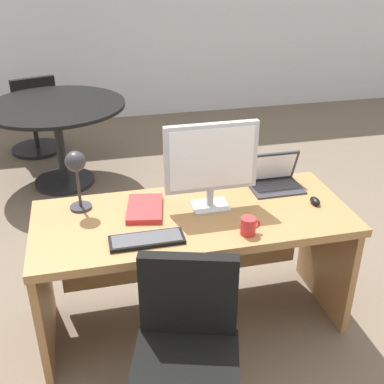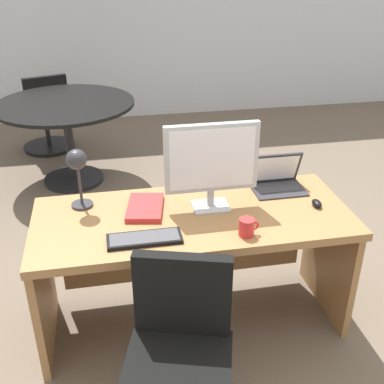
{
  "view_description": "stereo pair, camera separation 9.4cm",
  "coord_description": "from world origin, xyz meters",
  "px_view_note": "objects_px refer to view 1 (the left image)",
  "views": [
    {
      "loc": [
        -0.52,
        -2.19,
        2.06
      ],
      "look_at": [
        0.0,
        0.04,
        0.87
      ],
      "focal_mm": 44.9,
      "sensor_mm": 36.0,
      "label": 1
    },
    {
      "loc": [
        -0.43,
        -2.21,
        2.06
      ],
      "look_at": [
        0.0,
        0.04,
        0.87
      ],
      "focal_mm": 44.9,
      "sensor_mm": 36.0,
      "label": 2
    }
  ],
  "objects_px": {
    "keyboard": "(147,240)",
    "meeting_chair_near": "(35,121)",
    "laptop": "(274,176)",
    "book": "(145,209)",
    "monitor": "(211,160)",
    "mouse": "(315,201)",
    "office_chair": "(186,373)",
    "desk_lamp": "(76,169)",
    "meeting_table": "(57,124)",
    "coffee_mug": "(249,226)",
    "desk": "(192,241)"
  },
  "relations": [
    {
      "from": "laptop",
      "to": "meeting_chair_near",
      "type": "distance_m",
      "value": 3.2
    },
    {
      "from": "coffee_mug",
      "to": "meeting_table",
      "type": "height_order",
      "value": "coffee_mug"
    },
    {
      "from": "desk_lamp",
      "to": "office_chair",
      "type": "xyz_separation_m",
      "value": [
        0.39,
        -0.9,
        -0.64
      ]
    },
    {
      "from": "keyboard",
      "to": "coffee_mug",
      "type": "height_order",
      "value": "coffee_mug"
    },
    {
      "from": "desk_lamp",
      "to": "meeting_table",
      "type": "xyz_separation_m",
      "value": [
        -0.18,
        1.93,
        -0.4
      ]
    },
    {
      "from": "coffee_mug",
      "to": "meeting_chair_near",
      "type": "bearing_deg",
      "value": 111.5
    },
    {
      "from": "mouse",
      "to": "meeting_chair_near",
      "type": "bearing_deg",
      "value": 120.01
    },
    {
      "from": "desk",
      "to": "keyboard",
      "type": "bearing_deg",
      "value": -138.98
    },
    {
      "from": "mouse",
      "to": "office_chair",
      "type": "relative_size",
      "value": 0.1
    },
    {
      "from": "office_chair",
      "to": "keyboard",
      "type": "bearing_deg",
      "value": 99.55
    },
    {
      "from": "monitor",
      "to": "desk_lamp",
      "type": "relative_size",
      "value": 1.44
    },
    {
      "from": "desk_lamp",
      "to": "meeting_table",
      "type": "distance_m",
      "value": 1.98
    },
    {
      "from": "keyboard",
      "to": "meeting_table",
      "type": "height_order",
      "value": "meeting_table"
    },
    {
      "from": "desk",
      "to": "meeting_chair_near",
      "type": "distance_m",
      "value": 3.11
    },
    {
      "from": "office_chair",
      "to": "meeting_chair_near",
      "type": "bearing_deg",
      "value": 102.89
    },
    {
      "from": "desk_lamp",
      "to": "book",
      "type": "xyz_separation_m",
      "value": [
        0.34,
        -0.09,
        -0.24
      ]
    },
    {
      "from": "laptop",
      "to": "meeting_chair_near",
      "type": "relative_size",
      "value": 0.36
    },
    {
      "from": "monitor",
      "to": "laptop",
      "type": "xyz_separation_m",
      "value": [
        0.44,
        0.17,
        -0.22
      ]
    },
    {
      "from": "keyboard",
      "to": "mouse",
      "type": "height_order",
      "value": "mouse"
    },
    {
      "from": "meeting_chair_near",
      "to": "desk",
      "type": "bearing_deg",
      "value": -70.39
    },
    {
      "from": "mouse",
      "to": "desk_lamp",
      "type": "xyz_separation_m",
      "value": [
        -1.29,
        0.23,
        0.23
      ]
    },
    {
      "from": "book",
      "to": "laptop",
      "type": "bearing_deg",
      "value": 9.48
    },
    {
      "from": "keyboard",
      "to": "desk",
      "type": "bearing_deg",
      "value": 41.02
    },
    {
      "from": "laptop",
      "to": "book",
      "type": "xyz_separation_m",
      "value": [
        -0.8,
        -0.13,
        -0.05
      ]
    },
    {
      "from": "keyboard",
      "to": "desk_lamp",
      "type": "relative_size",
      "value": 1.06
    },
    {
      "from": "keyboard",
      "to": "laptop",
      "type": "bearing_deg",
      "value": 27.64
    },
    {
      "from": "desk_lamp",
      "to": "meeting_chair_near",
      "type": "bearing_deg",
      "value": 99.19
    },
    {
      "from": "keyboard",
      "to": "meeting_table",
      "type": "relative_size",
      "value": 0.3
    },
    {
      "from": "desk_lamp",
      "to": "meeting_chair_near",
      "type": "relative_size",
      "value": 0.41
    },
    {
      "from": "keyboard",
      "to": "mouse",
      "type": "relative_size",
      "value": 4.38
    },
    {
      "from": "mouse",
      "to": "desk_lamp",
      "type": "bearing_deg",
      "value": 169.97
    },
    {
      "from": "monitor",
      "to": "mouse",
      "type": "distance_m",
      "value": 0.65
    },
    {
      "from": "desk",
      "to": "meeting_table",
      "type": "relative_size",
      "value": 1.38
    },
    {
      "from": "coffee_mug",
      "to": "book",
      "type": "bearing_deg",
      "value": 143.72
    },
    {
      "from": "keyboard",
      "to": "monitor",
      "type": "bearing_deg",
      "value": 33.77
    },
    {
      "from": "office_chair",
      "to": "book",
      "type": "bearing_deg",
      "value": 93.58
    },
    {
      "from": "laptop",
      "to": "meeting_table",
      "type": "height_order",
      "value": "laptop"
    },
    {
      "from": "desk",
      "to": "meeting_chair_near",
      "type": "bearing_deg",
      "value": 109.61
    },
    {
      "from": "monitor",
      "to": "meeting_table",
      "type": "xyz_separation_m",
      "value": [
        -0.88,
        2.06,
        -0.44
      ]
    },
    {
      "from": "book",
      "to": "mouse",
      "type": "bearing_deg",
      "value": -8.37
    },
    {
      "from": "mouse",
      "to": "coffee_mug",
      "type": "relative_size",
      "value": 0.81
    },
    {
      "from": "book",
      "to": "meeting_table",
      "type": "relative_size",
      "value": 0.26
    },
    {
      "from": "book",
      "to": "meeting_table",
      "type": "xyz_separation_m",
      "value": [
        -0.52,
        2.02,
        -0.17
      ]
    },
    {
      "from": "keyboard",
      "to": "meeting_chair_near",
      "type": "relative_size",
      "value": 0.43
    },
    {
      "from": "desk_lamp",
      "to": "office_chair",
      "type": "relative_size",
      "value": 0.4
    },
    {
      "from": "monitor",
      "to": "laptop",
      "type": "relative_size",
      "value": 1.66
    },
    {
      "from": "mouse",
      "to": "office_chair",
      "type": "bearing_deg",
      "value": -143.22
    },
    {
      "from": "desk_lamp",
      "to": "meeting_table",
      "type": "bearing_deg",
      "value": 95.2
    },
    {
      "from": "desk",
      "to": "mouse",
      "type": "xyz_separation_m",
      "value": [
        0.7,
        -0.08,
        0.22
      ]
    },
    {
      "from": "coffee_mug",
      "to": "meeting_table",
      "type": "xyz_separation_m",
      "value": [
        -0.99,
        2.37,
        -0.2
      ]
    }
  ]
}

